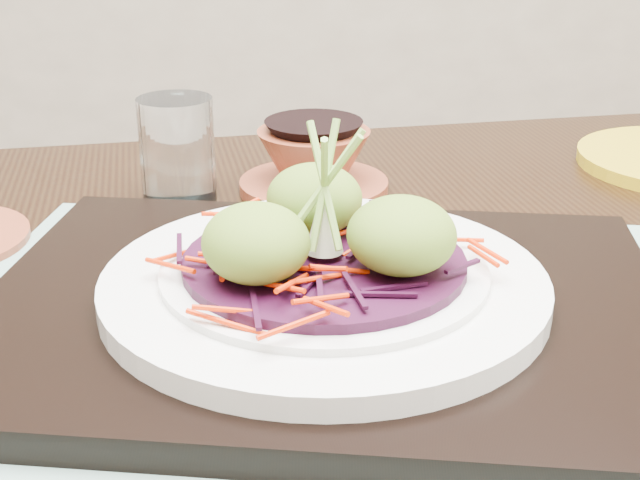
{
  "coord_description": "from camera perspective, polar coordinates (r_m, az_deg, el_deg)",
  "views": [
    {
      "loc": [
        -0.11,
        -0.56,
        1.08
      ],
      "look_at": [
        -0.04,
        -0.04,
        0.85
      ],
      "focal_mm": 50.0,
      "sensor_mm": 36.0,
      "label": 1
    }
  ],
  "objects": [
    {
      "name": "cabbage_bed",
      "position": [
        0.56,
        0.27,
        -1.42
      ],
      "size": [
        0.18,
        0.18,
        0.01
      ],
      "primitive_type": "cylinder",
      "color": "#300923",
      "rests_on": "white_plate"
    },
    {
      "name": "placemat",
      "position": [
        0.58,
        0.26,
        -5.53
      ],
      "size": [
        0.58,
        0.5,
        0.0
      ],
      "primitive_type": "cube",
      "rotation": [
        0.0,
        0.0,
        -0.24
      ],
      "color": "gray",
      "rests_on": "dining_table"
    },
    {
      "name": "guacamole_scoops",
      "position": [
        0.55,
        0.29,
        0.95
      ],
      "size": [
        0.16,
        0.14,
        0.05
      ],
      "color": "olive",
      "rests_on": "cabbage_bed"
    },
    {
      "name": "dining_table",
      "position": [
        0.67,
        2.72,
        -11.92
      ],
      "size": [
        1.33,
        0.93,
        0.8
      ],
      "rotation": [
        0.0,
        0.0,
        0.06
      ],
      "color": "black",
      "rests_on": "ground"
    },
    {
      "name": "carrot_julienne",
      "position": [
        0.56,
        0.27,
        -0.61
      ],
      "size": [
        0.22,
        0.22,
        0.01
      ],
      "primitive_type": null,
      "color": "red",
      "rests_on": "cabbage_bed"
    },
    {
      "name": "terracotta_bowl_set",
      "position": [
        0.82,
        -0.4,
        4.88
      ],
      "size": [
        0.18,
        0.18,
        0.06
      ],
      "rotation": [
        0.0,
        0.0,
        0.4
      ],
      "color": "maroon",
      "rests_on": "dining_table"
    },
    {
      "name": "white_plate",
      "position": [
        0.57,
        0.27,
        -2.75
      ],
      "size": [
        0.28,
        0.28,
        0.02
      ],
      "color": "silver",
      "rests_on": "serving_tray"
    },
    {
      "name": "serving_tray",
      "position": [
        0.58,
        0.27,
        -4.48
      ],
      "size": [
        0.5,
        0.42,
        0.02
      ],
      "primitive_type": "cube",
      "rotation": [
        0.0,
        0.0,
        -0.24
      ],
      "color": "black",
      "rests_on": "placemat"
    },
    {
      "name": "water_glass",
      "position": [
        0.8,
        -9.12,
        5.68
      ],
      "size": [
        0.07,
        0.07,
        0.09
      ],
      "primitive_type": "cylinder",
      "rotation": [
        0.0,
        0.0,
        -0.06
      ],
      "color": "white",
      "rests_on": "dining_table"
    },
    {
      "name": "scallion_garnish",
      "position": [
        0.54,
        0.28,
        3.1
      ],
      "size": [
        0.07,
        0.07,
        0.1
      ],
      "primitive_type": null,
      "color": "#7EAE45",
      "rests_on": "cabbage_bed"
    }
  ]
}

